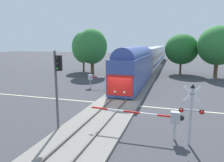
% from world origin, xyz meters
% --- Properties ---
extents(ground_plane, '(220.00, 220.00, 0.00)m').
position_xyz_m(ground_plane, '(0.00, 0.00, 0.00)').
color(ground_plane, '#3D3D42').
extents(road_centre_stripe, '(44.00, 0.20, 0.01)m').
position_xyz_m(road_centre_stripe, '(0.00, 0.00, 0.00)').
color(road_centre_stripe, beige).
rests_on(road_centre_stripe, ground).
extents(railway_track, '(4.40, 80.00, 0.32)m').
position_xyz_m(railway_track, '(0.00, 0.00, 0.10)').
color(railway_track, gray).
rests_on(railway_track, ground).
extents(commuter_train, '(3.04, 62.29, 5.16)m').
position_xyz_m(commuter_train, '(0.00, 30.19, 2.73)').
color(commuter_train, '#384C93').
rests_on(commuter_train, railway_track).
extents(crossing_gate_near, '(6.04, 0.40, 1.80)m').
position_xyz_m(crossing_gate_near, '(4.76, -6.26, 1.40)').
color(crossing_gate_near, '#B7B7BC').
rests_on(crossing_gate_near, ground).
extents(crossing_signal_mast, '(1.36, 0.44, 3.67)m').
position_xyz_m(crossing_signal_mast, '(6.28, -6.78, 2.25)').
color(crossing_signal_mast, '#B2B2B7').
rests_on(crossing_signal_mast, ground).
extents(crossing_gate_far, '(5.57, 0.40, 1.80)m').
position_xyz_m(crossing_gate_far, '(-4.86, 6.26, 1.42)').
color(crossing_gate_far, '#B7B7BC').
rests_on(crossing_gate_far, ground).
extents(traffic_signal_median, '(0.53, 0.38, 5.45)m').
position_xyz_m(traffic_signal_median, '(-2.07, -7.18, 3.66)').
color(traffic_signal_median, '#4C4C51').
rests_on(traffic_signal_median, ground).
extents(oak_far_right, '(6.62, 6.62, 8.88)m').
position_xyz_m(oak_far_right, '(12.13, 20.19, 5.53)').
color(oak_far_right, brown).
rests_on(oak_far_right, ground).
extents(oak_behind_train, '(5.54, 5.54, 8.56)m').
position_xyz_m(oak_behind_train, '(-9.41, 16.63, 5.33)').
color(oak_behind_train, brown).
rests_on(oak_behind_train, ground).
extents(elm_centre_background, '(6.23, 6.23, 7.69)m').
position_xyz_m(elm_centre_background, '(6.40, 23.19, 4.79)').
color(elm_centre_background, '#4C3828').
rests_on(elm_centre_background, ground).
extents(pine_left_background, '(4.72, 4.72, 8.30)m').
position_xyz_m(pine_left_background, '(-13.26, 21.15, 5.06)').
color(pine_left_background, '#4C3828').
rests_on(pine_left_background, ground).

